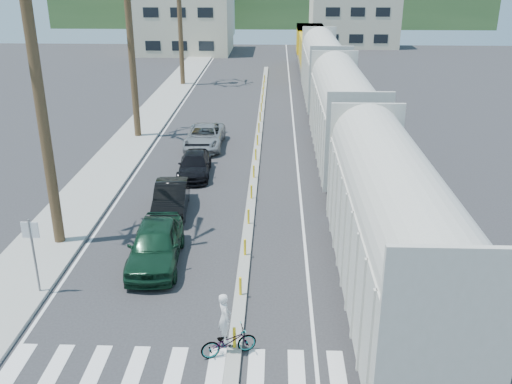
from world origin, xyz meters
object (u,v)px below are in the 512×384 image
street_sign (33,246)px  cyclist (228,336)px  car_second (171,198)px  car_lead (155,244)px

street_sign → cyclist: 7.89m
cyclist → car_second: bearing=-1.6°
street_sign → car_lead: size_ratio=0.60×
street_sign → car_second: street_sign is taller
car_second → car_lead: bearing=-91.5°
car_lead → car_second: size_ratio=1.13×
street_sign → car_lead: (3.77, 2.47, -1.13)m
car_lead → cyclist: 6.55m
car_second → cyclist: 11.30m
car_second → cyclist: cyclist is taller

